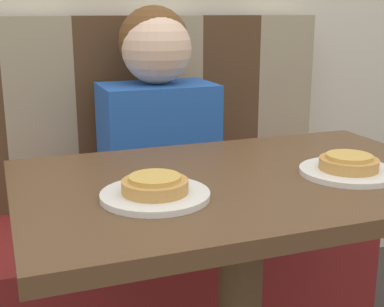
% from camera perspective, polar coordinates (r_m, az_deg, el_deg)
% --- Properties ---
extents(booth_seat, '(1.38, 0.57, 0.45)m').
position_cam_1_polar(booth_seat, '(1.91, -3.39, -12.95)').
color(booth_seat, maroon).
rests_on(booth_seat, ground_plane).
extents(booth_backrest, '(1.38, 0.10, 0.65)m').
position_cam_1_polar(booth_backrest, '(1.94, -5.69, 4.79)').
color(booth_backrest, '#4C331E').
rests_on(booth_backrest, booth_seat).
extents(dining_table, '(0.96, 0.61, 0.78)m').
position_cam_1_polar(dining_table, '(1.19, 5.34, -7.95)').
color(dining_table, brown).
rests_on(dining_table, ground_plane).
extents(person, '(0.36, 0.25, 0.69)m').
position_cam_1_polar(person, '(1.72, -3.73, 4.32)').
color(person, '#2356B2').
rests_on(person, booth_seat).
extents(plate_left, '(0.21, 0.21, 0.01)m').
position_cam_1_polar(plate_left, '(1.01, -3.95, -4.46)').
color(plate_left, white).
rests_on(plate_left, dining_table).
extents(plate_right, '(0.21, 0.21, 0.01)m').
position_cam_1_polar(plate_right, '(1.20, 16.30, -1.87)').
color(plate_right, white).
rests_on(plate_right, dining_table).
extents(pizza_left, '(0.13, 0.13, 0.03)m').
position_cam_1_polar(pizza_left, '(1.01, -3.97, -3.34)').
color(pizza_left, '#C68E47').
rests_on(pizza_left, plate_left).
extents(pizza_right, '(0.13, 0.13, 0.03)m').
position_cam_1_polar(pizza_right, '(1.20, 16.38, -0.92)').
color(pizza_right, '#C68E47').
rests_on(pizza_right, plate_right).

